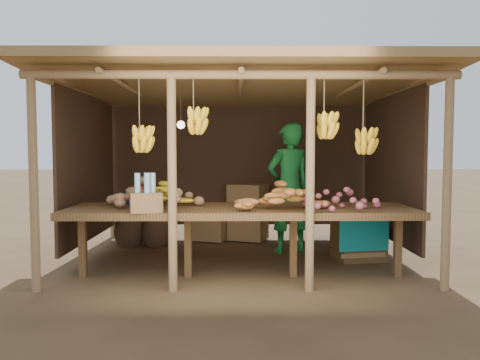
{
  "coord_description": "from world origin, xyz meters",
  "views": [
    {
      "loc": [
        -0.05,
        -6.23,
        1.44
      ],
      "look_at": [
        0.0,
        0.0,
        1.05
      ],
      "focal_mm": 35.0,
      "sensor_mm": 36.0,
      "label": 1
    }
  ],
  "objects": [
    {
      "name": "ground",
      "position": [
        0.0,
        0.0,
        0.0
      ],
      "size": [
        60.0,
        60.0,
        0.0
      ],
      "primitive_type": "plane",
      "color": "brown",
      "rests_on": "ground"
    },
    {
      "name": "stall_structure",
      "position": [
        0.02,
        -0.11,
        1.9
      ],
      "size": [
        4.7,
        3.5,
        2.43
      ],
      "color": "#95734D",
      "rests_on": "ground"
    },
    {
      "name": "counter",
      "position": [
        0.0,
        -0.95,
        0.74
      ],
      "size": [
        3.9,
        1.05,
        0.8
      ],
      "color": "brown",
      "rests_on": "ground"
    },
    {
      "name": "potato_heap",
      "position": [
        -1.01,
        -0.87,
        0.98
      ],
      "size": [
        1.1,
        0.71,
        0.37
      ],
      "primitive_type": null,
      "rotation": [
        0.0,
        0.0,
        -0.08
      ],
      "color": "#946D4C",
      "rests_on": "counter"
    },
    {
      "name": "sweet_potato_heap",
      "position": [
        0.46,
        -1.13,
        0.98
      ],
      "size": [
        0.96,
        0.58,
        0.36
      ],
      "primitive_type": null,
      "rotation": [
        0.0,
        0.0,
        0.0
      ],
      "color": "#B66E2E",
      "rests_on": "counter"
    },
    {
      "name": "onion_heap",
      "position": [
        1.09,
        -1.2,
        0.98
      ],
      "size": [
        0.95,
        0.71,
        0.36
      ],
      "primitive_type": null,
      "rotation": [
        0.0,
        0.0,
        -0.27
      ],
      "color": "#AB535A",
      "rests_on": "counter"
    },
    {
      "name": "banana_pile",
      "position": [
        -0.91,
        -0.75,
        0.97
      ],
      "size": [
        0.72,
        0.55,
        0.35
      ],
      "primitive_type": null,
      "rotation": [
        0.0,
        0.0,
        -0.31
      ],
      "color": "yellow",
      "rests_on": "counter"
    },
    {
      "name": "tomato_basin",
      "position": [
        -1.2,
        -0.55,
        0.89
      ],
      "size": [
        0.42,
        0.42,
        0.22
      ],
      "rotation": [
        0.0,
        0.0,
        0.15
      ],
      "color": "navy",
      "rests_on": "counter"
    },
    {
      "name": "bottle_box",
      "position": [
        -0.99,
        -1.35,
        0.96
      ],
      "size": [
        0.38,
        0.33,
        0.41
      ],
      "color": "olive",
      "rests_on": "counter"
    },
    {
      "name": "vendor",
      "position": [
        0.7,
        0.35,
        0.92
      ],
      "size": [
        0.79,
        0.67,
        1.83
      ],
      "primitive_type": "imported",
      "rotation": [
        0.0,
        0.0,
        3.55
      ],
      "color": "#186D2C",
      "rests_on": "ground"
    },
    {
      "name": "tarp_crate",
      "position": [
        1.57,
        -0.1,
        0.33
      ],
      "size": [
        0.75,
        0.67,
        0.79
      ],
      "color": "brown",
      "rests_on": "ground"
    },
    {
      "name": "carton_stack",
      "position": [
        -0.06,
        1.2,
        0.39
      ],
      "size": [
        1.29,
        0.63,
        0.89
      ],
      "color": "olive",
      "rests_on": "ground"
    },
    {
      "name": "burlap_sacks",
      "position": [
        -1.46,
        0.76,
        0.26
      ],
      "size": [
        0.86,
        0.45,
        0.61
      ],
      "color": "#412C1E",
      "rests_on": "ground"
    }
  ]
}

